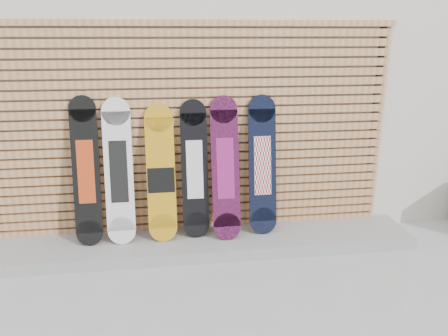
{
  "coord_description": "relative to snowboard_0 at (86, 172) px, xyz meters",
  "views": [
    {
      "loc": [
        -0.4,
        -3.47,
        2.18
      ],
      "look_at": [
        0.17,
        0.75,
        0.85
      ],
      "focal_mm": 35.0,
      "sensor_mm": 36.0,
      "label": 1
    }
  ],
  "objects": [
    {
      "name": "snowboard_3",
      "position": [
        1.08,
        0.02,
        -0.03
      ],
      "size": [
        0.27,
        0.27,
        1.42
      ],
      "color": "black",
      "rests_on": "concrete_step"
    },
    {
      "name": "snowboard_2",
      "position": [
        0.73,
        -0.01,
        -0.06
      ],
      "size": [
        0.29,
        0.32,
        1.38
      ],
      "color": "#BE8614",
      "rests_on": "concrete_step"
    },
    {
      "name": "snowboard_4",
      "position": [
        1.39,
        -0.03,
        -0.01
      ],
      "size": [
        0.29,
        0.37,
        1.45
      ],
      "color": "black",
      "rests_on": "concrete_step"
    },
    {
      "name": "slat_wall",
      "position": [
        1.05,
        0.18,
        0.35
      ],
      "size": [
        4.26,
        0.08,
        2.29
      ],
      "color": "#AD7648",
      "rests_on": "ground"
    },
    {
      "name": "concrete_step",
      "position": [
        1.05,
        -0.11,
        -0.8
      ],
      "size": [
        4.6,
        0.7,
        0.12
      ],
      "primitive_type": "cube",
      "color": "gray",
      "rests_on": "ground"
    },
    {
      "name": "snowboard_1",
      "position": [
        0.32,
        -0.0,
        -0.01
      ],
      "size": [
        0.28,
        0.32,
        1.45
      ],
      "color": "silver",
      "rests_on": "concrete_step"
    },
    {
      "name": "snowboard_5",
      "position": [
        1.79,
        0.01,
        -0.01
      ],
      "size": [
        0.29,
        0.29,
        1.45
      ],
      "color": "black",
      "rests_on": "concrete_step"
    },
    {
      "name": "building",
      "position": [
        1.7,
        2.71,
        0.94
      ],
      "size": [
        12.0,
        5.0,
        3.6
      ],
      "primitive_type": "cube",
      "color": "beige",
      "rests_on": "ground"
    },
    {
      "name": "ground",
      "position": [
        1.2,
        -0.79,
        -0.86
      ],
      "size": [
        80.0,
        80.0,
        0.0
      ],
      "primitive_type": "plane",
      "color": "#9A9A9D",
      "rests_on": "ground"
    },
    {
      "name": "snowboard_0",
      "position": [
        0.0,
        0.0,
        0.0
      ],
      "size": [
        0.26,
        0.31,
        1.48
      ],
      "color": "black",
      "rests_on": "concrete_step"
    }
  ]
}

